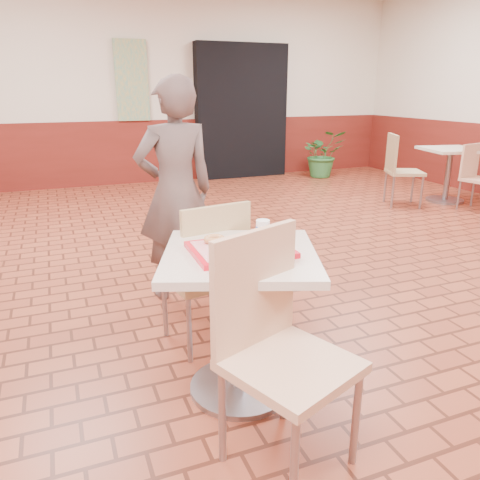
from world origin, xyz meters
name	(u,v)px	position (x,y,z in m)	size (l,w,h in m)	color
room_shell	(347,86)	(0.00, 0.00, 1.50)	(8.01, 10.01, 3.01)	brown
wainscot_band	(337,231)	(0.00, 0.00, 0.50)	(8.00, 10.00, 1.00)	#5D1812
corridor_doorway	(242,112)	(1.20, 4.88, 1.10)	(1.60, 0.22, 2.20)	black
promo_poster	(132,81)	(-0.60, 4.94, 1.60)	(0.50, 0.03, 1.20)	gray
main_table	(240,300)	(-1.09, -0.83, 0.51)	(0.71, 0.71, 0.75)	beige
chair_main_front	(276,340)	(-1.11, -1.28, 0.54)	(0.58, 0.58, 0.97)	tan
chair_main_back	(208,269)	(-1.10, -0.36, 0.50)	(0.48, 0.48, 0.90)	tan
customer	(176,192)	(-1.07, 0.44, 0.79)	(0.58, 0.38, 1.58)	brown
serving_tray	(240,249)	(-1.09, -0.83, 0.77)	(0.45, 0.35, 0.03)	red
ring_donut	(214,239)	(-1.18, -0.73, 0.80)	(0.10, 0.10, 0.03)	#C68148
long_john_donut	(251,241)	(-1.03, -0.83, 0.80)	(0.15, 0.09, 0.04)	#D6733E
paper_cup	(263,229)	(-0.93, -0.74, 0.83)	(0.07, 0.07, 0.09)	white
second_table	(449,166)	(3.12, 2.09, 0.49)	(0.69, 0.69, 0.72)	beige
chair_second_left	(399,166)	(2.33, 2.15, 0.52)	(0.57, 0.57, 0.93)	tan
chair_second_front	(476,174)	(3.10, 1.62, 0.46)	(0.46, 0.46, 0.82)	tan
potted_plant	(323,154)	(2.50, 4.33, 0.40)	(0.73, 0.63, 0.81)	#2C6E32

